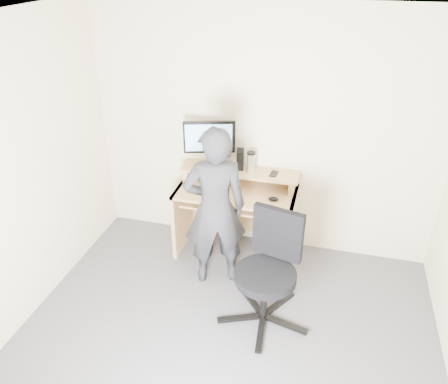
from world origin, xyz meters
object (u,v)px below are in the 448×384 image
at_px(monitor, 209,140).
at_px(office_chair, 269,266).
at_px(desk, 237,204).
at_px(person, 215,209).

distance_m(monitor, office_chair, 1.42).
bearing_deg(desk, office_chair, -61.70).
xyz_separation_m(monitor, office_chair, (0.80, -0.97, -0.66)).
bearing_deg(office_chair, monitor, 142.91).
xyz_separation_m(office_chair, person, (-0.58, 0.37, 0.25)).
bearing_deg(desk, person, -99.51).
distance_m(monitor, person, 0.76).
height_order(desk, office_chair, office_chair).
bearing_deg(office_chair, desk, 131.73).
distance_m(office_chair, person, 0.73).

